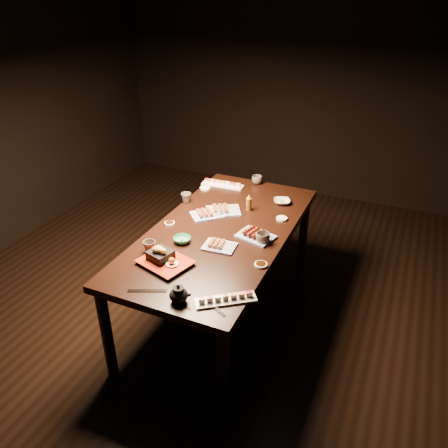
# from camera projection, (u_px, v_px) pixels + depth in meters

# --- Properties ---
(ground) EXTENTS (5.00, 5.00, 0.00)m
(ground) POSITION_uv_depth(u_px,v_px,m) (185.00, 305.00, 3.47)
(ground) COLOR black
(ground) RESTS_ON ground
(dining_table) EXTENTS (1.08, 1.88, 0.75)m
(dining_table) POSITION_uv_depth(u_px,v_px,m) (221.00, 274.00, 3.20)
(dining_table) COLOR black
(dining_table) RESTS_ON ground
(sushi_platter_near) EXTENTS (0.32, 0.27, 0.04)m
(sushi_platter_near) POSITION_uv_depth(u_px,v_px,m) (226.00, 298.00, 2.34)
(sushi_platter_near) COLOR white
(sushi_platter_near) RESTS_ON dining_table
(sushi_platter_far) EXTENTS (0.36, 0.12, 0.04)m
(sushi_platter_far) POSITION_uv_depth(u_px,v_px,m) (223.00, 183.00, 3.65)
(sushi_platter_far) COLOR white
(sushi_platter_far) RESTS_ON dining_table
(yakitori_plate_center) EXTENTS (0.30, 0.28, 0.06)m
(yakitori_plate_center) POSITION_uv_depth(u_px,v_px,m) (223.00, 208.00, 3.23)
(yakitori_plate_center) COLOR #828EB6
(yakitori_plate_center) RESTS_ON dining_table
(yakitori_plate_right) EXTENTS (0.22, 0.17, 0.05)m
(yakitori_plate_right) POSITION_uv_depth(u_px,v_px,m) (220.00, 244.00, 2.80)
(yakitori_plate_right) COLOR #828EB6
(yakitori_plate_right) RESTS_ON dining_table
(yakitori_plate_left) EXTENTS (0.28, 0.28, 0.06)m
(yakitori_plate_left) POSITION_uv_depth(u_px,v_px,m) (207.00, 212.00, 3.18)
(yakitori_plate_left) COLOR #828EB6
(yakitori_plate_left) RESTS_ON dining_table
(tsukune_plate) EXTENTS (0.27, 0.23, 0.06)m
(tsukune_plate) POSITION_uv_depth(u_px,v_px,m) (256.00, 234.00, 2.91)
(tsukune_plate) COLOR #828EB6
(tsukune_plate) RESTS_ON dining_table
(edamame_bowl_green) EXTENTS (0.12, 0.12, 0.04)m
(edamame_bowl_green) POSITION_uv_depth(u_px,v_px,m) (182.00, 240.00, 2.86)
(edamame_bowl_green) COLOR #339D63
(edamame_bowl_green) RESTS_ON dining_table
(edamame_bowl_cream) EXTENTS (0.16, 0.16, 0.03)m
(edamame_bowl_cream) POSITION_uv_depth(u_px,v_px,m) (282.00, 202.00, 3.37)
(edamame_bowl_cream) COLOR beige
(edamame_bowl_cream) RESTS_ON dining_table
(tempura_tray) EXTENTS (0.35, 0.31, 0.11)m
(tempura_tray) POSITION_uv_depth(u_px,v_px,m) (165.00, 257.00, 2.62)
(tempura_tray) COLOR black
(tempura_tray) RESTS_ON dining_table
(teacup_near_left) EXTENTS (0.10, 0.10, 0.08)m
(teacup_near_left) POSITION_uv_depth(u_px,v_px,m) (150.00, 247.00, 2.75)
(teacup_near_left) COLOR #4C433A
(teacup_near_left) RESTS_ON dining_table
(teacup_mid_right) EXTENTS (0.13, 0.13, 0.07)m
(teacup_mid_right) POSITION_uv_depth(u_px,v_px,m) (263.00, 238.00, 2.85)
(teacup_mid_right) COLOR #4C433A
(teacup_mid_right) RESTS_ON dining_table
(teacup_far_left) EXTENTS (0.10, 0.10, 0.07)m
(teacup_far_left) POSITION_uv_depth(u_px,v_px,m) (186.00, 198.00, 3.38)
(teacup_far_left) COLOR #4C433A
(teacup_far_left) RESTS_ON dining_table
(teacup_far_right) EXTENTS (0.10, 0.10, 0.07)m
(teacup_far_right) POSITION_uv_depth(u_px,v_px,m) (257.00, 180.00, 3.69)
(teacup_far_right) COLOR #4C433A
(teacup_far_right) RESTS_ON dining_table
(teapot) EXTENTS (0.14, 0.14, 0.10)m
(teapot) POSITION_uv_depth(u_px,v_px,m) (179.00, 293.00, 2.32)
(teapot) COLOR black
(teapot) RESTS_ON dining_table
(condiment_bottle) EXTENTS (0.04, 0.04, 0.13)m
(condiment_bottle) POSITION_uv_depth(u_px,v_px,m) (249.00, 202.00, 3.25)
(condiment_bottle) COLOR brown
(condiment_bottle) RESTS_ON dining_table
(sauce_dish_west) EXTENTS (0.09, 0.09, 0.01)m
(sauce_dish_west) POSITION_uv_depth(u_px,v_px,m) (170.00, 223.00, 3.08)
(sauce_dish_west) COLOR white
(sauce_dish_west) RESTS_ON dining_table
(sauce_dish_east) EXTENTS (0.09, 0.09, 0.01)m
(sauce_dish_east) POSITION_uv_depth(u_px,v_px,m) (282.00, 219.00, 3.14)
(sauce_dish_east) COLOR white
(sauce_dish_east) RESTS_ON dining_table
(sauce_dish_se) EXTENTS (0.10, 0.10, 0.01)m
(sauce_dish_se) POSITION_uv_depth(u_px,v_px,m) (261.00, 265.00, 2.63)
(sauce_dish_se) COLOR white
(sauce_dish_se) RESTS_ON dining_table
(sauce_dish_nw) EXTENTS (0.10, 0.10, 0.02)m
(sauce_dish_nw) POSITION_uv_depth(u_px,v_px,m) (205.00, 188.00, 3.60)
(sauce_dish_nw) COLOR white
(sauce_dish_nw) RESTS_ON dining_table
(chopsticks_near) EXTENTS (0.20, 0.11, 0.01)m
(chopsticks_near) POSITION_uv_depth(u_px,v_px,m) (147.00, 291.00, 2.42)
(chopsticks_near) COLOR black
(chopsticks_near) RESTS_ON dining_table
(chopsticks_se) EXTENTS (0.19, 0.11, 0.01)m
(chopsticks_se) POSITION_uv_depth(u_px,v_px,m) (213.00, 306.00, 2.30)
(chopsticks_se) COLOR black
(chopsticks_se) RESTS_ON dining_table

